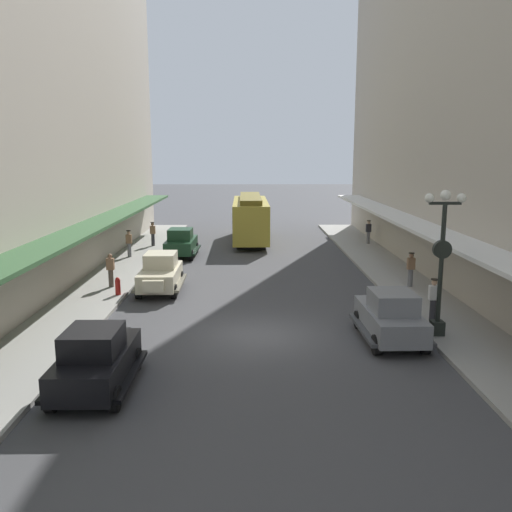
{
  "coord_description": "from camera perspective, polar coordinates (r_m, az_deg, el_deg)",
  "views": [
    {
      "loc": [
        -0.3,
        -18.8,
        6.5
      ],
      "look_at": [
        0.0,
        6.0,
        1.8
      ],
      "focal_mm": 37.78,
      "sensor_mm": 36.0,
      "label": 1
    }
  ],
  "objects": [
    {
      "name": "pedestrian_3",
      "position": [
        39.6,
        11.82,
        2.54
      ],
      "size": [
        0.36,
        0.28,
        1.67
      ],
      "color": "slate",
      "rests_on": "sidewalk_right"
    },
    {
      "name": "streetcar",
      "position": [
        40.3,
        -0.6,
        4.18
      ],
      "size": [
        2.62,
        9.63,
        3.46
      ],
      "color": "gold",
      "rests_on": "ground"
    },
    {
      "name": "parked_car_3",
      "position": [
        34.91,
        -7.93,
        1.47
      ],
      "size": [
        2.19,
        4.28,
        1.84
      ],
      "color": "#193D23",
      "rests_on": "ground"
    },
    {
      "name": "lamp_post_with_clock",
      "position": [
        19.83,
        19.06,
        -0.07
      ],
      "size": [
        1.42,
        0.44,
        5.16
      ],
      "color": "black",
      "rests_on": "sidewalk_right"
    },
    {
      "name": "parked_car_0",
      "position": [
        19.59,
        14.04,
        -6.08
      ],
      "size": [
        2.22,
        4.29,
        1.84
      ],
      "color": "slate",
      "rests_on": "ground"
    },
    {
      "name": "parked_car_2",
      "position": [
        15.84,
        -16.56,
        -10.27
      ],
      "size": [
        2.16,
        4.27,
        1.84
      ],
      "color": "black",
      "rests_on": "ground"
    },
    {
      "name": "pedestrian_4",
      "position": [
        38.5,
        -10.87,
        2.35
      ],
      "size": [
        0.36,
        0.28,
        1.67
      ],
      "color": "#2D2D33",
      "rests_on": "sidewalk_left"
    },
    {
      "name": "fire_hydrant",
      "position": [
        25.49,
        -14.43,
        -3.09
      ],
      "size": [
        0.24,
        0.24,
        0.82
      ],
      "color": "#B21E19",
      "rests_on": "sidewalk_left"
    },
    {
      "name": "pedestrian_2",
      "position": [
        34.64,
        -13.29,
        1.33
      ],
      "size": [
        0.36,
        0.28,
        1.67
      ],
      "color": "slate",
      "rests_on": "sidewalk_left"
    },
    {
      "name": "sidewalk_right",
      "position": [
        21.34,
        20.96,
        -7.53
      ],
      "size": [
        3.0,
        60.0,
        0.15
      ],
      "primitive_type": "cube",
      "color": "#99968E",
      "rests_on": "ground"
    },
    {
      "name": "pedestrian_0",
      "position": [
        27.21,
        16.06,
        -1.33
      ],
      "size": [
        0.36,
        0.28,
        1.67
      ],
      "color": "slate",
      "rests_on": "sidewalk_right"
    },
    {
      "name": "ground_plane",
      "position": [
        19.9,
        0.21,
        -8.34
      ],
      "size": [
        200.0,
        200.0,
        0.0
      ],
      "primitive_type": "plane",
      "color": "#424244"
    },
    {
      "name": "pedestrian_5",
      "position": [
        26.99,
        -15.14,
        -1.43
      ],
      "size": [
        0.36,
        0.24,
        1.64
      ],
      "color": "#4C4238",
      "rests_on": "sidewalk_left"
    },
    {
      "name": "parked_car_1",
      "position": [
        26.19,
        -10.08,
        -1.69
      ],
      "size": [
        2.19,
        4.28,
        1.84
      ],
      "color": "beige",
      "rests_on": "ground"
    },
    {
      "name": "pedestrian_1",
      "position": [
        21.83,
        18.27,
        -4.38
      ],
      "size": [
        0.36,
        0.28,
        1.67
      ],
      "color": "#2D2D33",
      "rests_on": "sidewalk_right"
    },
    {
      "name": "sidewalk_left",
      "position": [
        21.14,
        -20.77,
        -7.69
      ],
      "size": [
        3.0,
        60.0,
        0.15
      ],
      "primitive_type": "cube",
      "color": "#99968E",
      "rests_on": "ground"
    }
  ]
}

